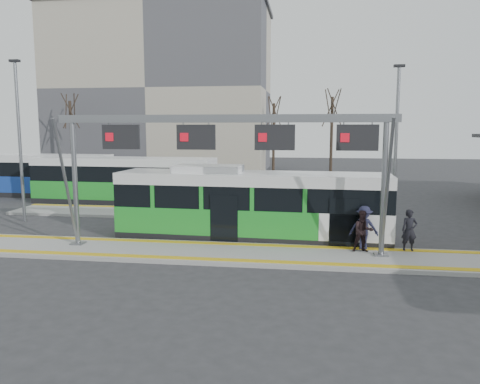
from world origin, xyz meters
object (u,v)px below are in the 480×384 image
at_px(passenger_b, 363,231).
at_px(hero_bus, 251,206).
at_px(gantry, 226,143).
at_px(passenger_c, 364,228).
at_px(passenger_a, 409,230).

bearing_deg(passenger_b, hero_bus, 145.86).
xyz_separation_m(gantry, hero_bus, (0.67, 2.55, -2.82)).
height_order(gantry, passenger_c, gantry).
bearing_deg(gantry, passenger_b, 5.13).
relative_size(passenger_a, passenger_c, 0.94).
height_order(passenger_a, passenger_b, passenger_a).
bearing_deg(passenger_a, passenger_b, -172.75).
xyz_separation_m(hero_bus, passenger_c, (4.62, -1.71, -0.47)).
bearing_deg(passenger_c, gantry, -171.68).
xyz_separation_m(passenger_a, passenger_c, (-1.70, 0.00, 0.05)).
xyz_separation_m(passenger_a, passenger_b, (-1.77, -0.38, -0.01)).
relative_size(gantry, passenger_c, 7.61).
height_order(gantry, passenger_a, gantry).
xyz_separation_m(hero_bus, passenger_b, (4.55, -2.08, -0.53)).
distance_m(gantry, passenger_c, 6.29).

